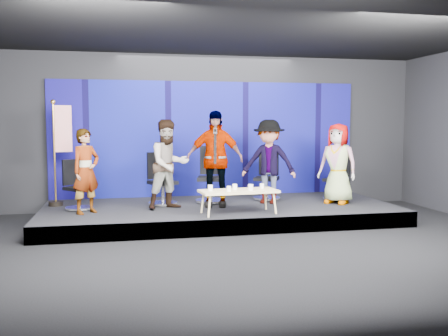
{
  "coord_description": "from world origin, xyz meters",
  "views": [
    {
      "loc": [
        -1.95,
        -7.33,
        1.97
      ],
      "look_at": [
        0.07,
        2.4,
        1.07
      ],
      "focal_mm": 40.0,
      "sensor_mm": 36.0,
      "label": 1
    }
  ],
  "objects_px": {
    "chair_b": "(161,188)",
    "chair_d": "(267,183)",
    "panelist_a": "(86,171)",
    "mug_d": "(251,187)",
    "panelist_e": "(338,164)",
    "flag_stand": "(60,150)",
    "chair_e": "(337,184)",
    "coffee_table": "(239,192)",
    "chair_a": "(77,193)",
    "panelist_d": "(269,162)",
    "chair_c": "(211,184)",
    "mug_a": "(210,188)",
    "panelist_c": "(215,159)",
    "mug_b": "(229,189)",
    "mug_c": "(235,187)",
    "mug_e": "(262,186)",
    "panelist_b": "(169,164)"
  },
  "relations": [
    {
      "from": "chair_b",
      "to": "chair_d",
      "type": "relative_size",
      "value": 1.0
    },
    {
      "from": "panelist_a",
      "to": "chair_b",
      "type": "relative_size",
      "value": 1.46
    },
    {
      "from": "chair_d",
      "to": "mug_d",
      "type": "xyz_separation_m",
      "value": [
        -0.79,
        -1.59,
        0.14
      ]
    },
    {
      "from": "panelist_e",
      "to": "mug_d",
      "type": "distance_m",
      "value": 2.24
    },
    {
      "from": "chair_b",
      "to": "flag_stand",
      "type": "relative_size",
      "value": 0.5
    },
    {
      "from": "chair_d",
      "to": "chair_e",
      "type": "xyz_separation_m",
      "value": [
        1.49,
        -0.34,
        -0.02
      ]
    },
    {
      "from": "coffee_table",
      "to": "panelist_a",
      "type": "bearing_deg",
      "value": 167.9
    },
    {
      "from": "mug_d",
      "to": "chair_a",
      "type": "bearing_deg",
      "value": 160.59
    },
    {
      "from": "chair_d",
      "to": "panelist_d",
      "type": "xyz_separation_m",
      "value": [
        -0.11,
        -0.49,
        0.52
      ]
    },
    {
      "from": "panelist_d",
      "to": "mug_d",
      "type": "xyz_separation_m",
      "value": [
        -0.68,
        -1.1,
        -0.38
      ]
    },
    {
      "from": "chair_a",
      "to": "chair_c",
      "type": "xyz_separation_m",
      "value": [
        2.68,
        0.35,
        0.07
      ]
    },
    {
      "from": "chair_e",
      "to": "mug_d",
      "type": "bearing_deg",
      "value": -104.45
    },
    {
      "from": "panelist_e",
      "to": "chair_c",
      "type": "bearing_deg",
      "value": -147.78
    },
    {
      "from": "chair_c",
      "to": "mug_a",
      "type": "relative_size",
      "value": 11.48
    },
    {
      "from": "panelist_a",
      "to": "mug_a",
      "type": "bearing_deg",
      "value": -54.88
    },
    {
      "from": "chair_b",
      "to": "flag_stand",
      "type": "bearing_deg",
      "value": 147.87
    },
    {
      "from": "coffee_table",
      "to": "panelist_c",
      "type": "bearing_deg",
      "value": 107.7
    },
    {
      "from": "panelist_a",
      "to": "panelist_e",
      "type": "xyz_separation_m",
      "value": [
        5.02,
        0.14,
        0.05
      ]
    },
    {
      "from": "chair_b",
      "to": "chair_d",
      "type": "bearing_deg",
      "value": -16.36
    },
    {
      "from": "panelist_d",
      "to": "chair_e",
      "type": "relative_size",
      "value": 1.7
    },
    {
      "from": "panelist_a",
      "to": "chair_c",
      "type": "height_order",
      "value": "panelist_a"
    },
    {
      "from": "mug_b",
      "to": "coffee_table",
      "type": "bearing_deg",
      "value": 34.74
    },
    {
      "from": "chair_d",
      "to": "coffee_table",
      "type": "xyz_separation_m",
      "value": [
        -1.0,
        -1.53,
        0.05
      ]
    },
    {
      "from": "mug_c",
      "to": "mug_a",
      "type": "bearing_deg",
      "value": -172.8
    },
    {
      "from": "mug_c",
      "to": "mug_d",
      "type": "distance_m",
      "value": 0.31
    },
    {
      "from": "mug_e",
      "to": "panelist_c",
      "type": "bearing_deg",
      "value": 135.67
    },
    {
      "from": "chair_d",
      "to": "flag_stand",
      "type": "xyz_separation_m",
      "value": [
        -4.3,
        0.09,
        0.78
      ]
    },
    {
      "from": "chair_a",
      "to": "chair_e",
      "type": "height_order",
      "value": "chair_e"
    },
    {
      "from": "panelist_a",
      "to": "mug_e",
      "type": "height_order",
      "value": "panelist_a"
    },
    {
      "from": "chair_b",
      "to": "chair_c",
      "type": "bearing_deg",
      "value": -16.29
    },
    {
      "from": "chair_c",
      "to": "panelist_a",
      "type": "bearing_deg",
      "value": -148.2
    },
    {
      "from": "panelist_e",
      "to": "mug_a",
      "type": "relative_size",
      "value": 16.13
    },
    {
      "from": "mug_e",
      "to": "flag_stand",
      "type": "relative_size",
      "value": 0.04
    },
    {
      "from": "panelist_a",
      "to": "mug_e",
      "type": "distance_m",
      "value": 3.27
    },
    {
      "from": "mug_b",
      "to": "mug_c",
      "type": "xyz_separation_m",
      "value": [
        0.16,
        0.24,
        0.0
      ]
    },
    {
      "from": "chair_c",
      "to": "mug_d",
      "type": "distance_m",
      "value": 1.54
    },
    {
      "from": "chair_e",
      "to": "mug_c",
      "type": "xyz_separation_m",
      "value": [
        -2.54,
        -1.1,
        0.15
      ]
    },
    {
      "from": "panelist_a",
      "to": "chair_c",
      "type": "distance_m",
      "value": 2.63
    },
    {
      "from": "mug_c",
      "to": "flag_stand",
      "type": "height_order",
      "value": "flag_stand"
    },
    {
      "from": "panelist_e",
      "to": "flag_stand",
      "type": "relative_size",
      "value": 0.78
    },
    {
      "from": "panelist_a",
      "to": "coffee_table",
      "type": "height_order",
      "value": "panelist_a"
    },
    {
      "from": "chair_d",
      "to": "mug_c",
      "type": "height_order",
      "value": "chair_d"
    },
    {
      "from": "chair_e",
      "to": "mug_c",
      "type": "distance_m",
      "value": 2.77
    },
    {
      "from": "chair_b",
      "to": "panelist_d",
      "type": "height_order",
      "value": "panelist_d"
    },
    {
      "from": "flag_stand",
      "to": "chair_c",
      "type": "bearing_deg",
      "value": -23.01
    },
    {
      "from": "chair_a",
      "to": "panelist_b",
      "type": "relative_size",
      "value": 0.56
    },
    {
      "from": "coffee_table",
      "to": "mug_b",
      "type": "height_order",
      "value": "mug_b"
    },
    {
      "from": "chair_c",
      "to": "mug_b",
      "type": "relative_size",
      "value": 12.06
    },
    {
      "from": "chair_b",
      "to": "coffee_table",
      "type": "xyz_separation_m",
      "value": [
        1.31,
        -1.27,
        0.05
      ]
    },
    {
      "from": "panelist_a",
      "to": "panelist_d",
      "type": "height_order",
      "value": "panelist_d"
    }
  ]
}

